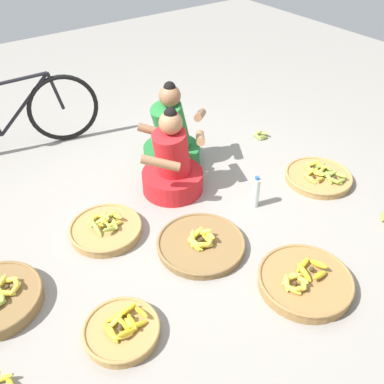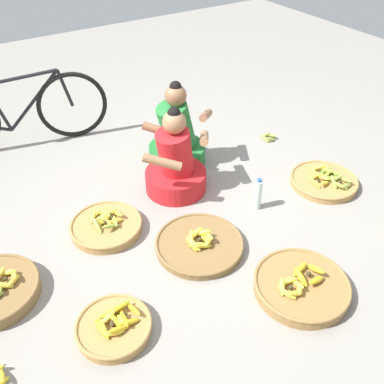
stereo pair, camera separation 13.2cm
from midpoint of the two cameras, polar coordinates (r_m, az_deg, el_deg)
name	(u,v)px [view 1 (the left image)]	position (r m, az deg, el deg)	size (l,w,h in m)	color
ground_plane	(178,214)	(3.46, -3.02, -2.96)	(10.00, 10.00, 0.00)	gray
vendor_woman_front	(172,166)	(3.58, -3.68, 3.49)	(0.73, 0.54, 0.77)	red
vendor_woman_behind	(172,139)	(3.92, -3.71, 7.01)	(0.75, 0.52, 0.81)	#237233
bicycle_leaning	(8,117)	(4.45, -24.09, 9.09)	(1.68, 0.39, 0.73)	black
banana_basket_mid_left	(122,330)	(2.71, -10.75, -17.62)	(0.46, 0.46, 0.15)	#A87F47
banana_basket_back_center	(319,177)	(3.94, 15.60, 1.98)	(0.58, 0.58, 0.14)	#A87F47
banana_basket_back_left	(305,281)	(2.98, 13.54, -11.46)	(0.63, 0.63, 0.15)	olive
banana_basket_front_left	(201,244)	(3.15, -0.01, -6.92)	(0.65, 0.65, 0.14)	brown
banana_basket_mid_right	(106,229)	(3.34, -12.50, -4.82)	(0.55, 0.55, 0.15)	#A87F47
loose_bananas_front_center	(261,135)	(4.48, 8.30, 7.49)	(0.14, 0.14, 0.07)	#9EB747
water_bottle	(256,192)	(3.48, 7.38, -0.07)	(0.06, 0.06, 0.29)	silver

